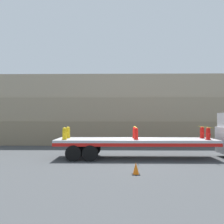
{
  "coord_description": "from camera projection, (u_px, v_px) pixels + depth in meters",
  "views": [
    {
      "loc": [
        -1.2,
        -15.94,
        2.66
      ],
      "look_at": [
        -1.49,
        0.0,
        2.95
      ],
      "focal_mm": 40.0,
      "sensor_mm": 36.0,
      "label": 1
    }
  ],
  "objects": [
    {
      "name": "flatbed_trailer",
      "position": [
        125.0,
        142.0,
        15.89
      ],
      "size": [
        10.04,
        2.55,
        1.24
      ],
      "color": "#B2B2B7",
      "rests_on": "ground_plane"
    },
    {
      "name": "rock_cliff",
      "position": [
        129.0,
        110.0,
        24.23
      ],
      "size": [
        60.0,
        3.3,
        6.61
      ],
      "color": "#84755B",
      "rests_on": "ground_plane"
    },
    {
      "name": "traffic_cone",
      "position": [
        136.0,
        169.0,
        11.39
      ],
      "size": [
        0.36,
        0.36,
        0.57
      ],
      "color": "black",
      "rests_on": "ground_plane"
    },
    {
      "name": "cargo_strap_middle",
      "position": [
        205.0,
        127.0,
        15.82
      ],
      "size": [
        0.05,
        2.65,
        0.01
      ],
      "color": "yellow",
      "rests_on": "fire_hydrant_red_near_2"
    },
    {
      "name": "fire_hydrant_red_far_2",
      "position": [
        202.0,
        133.0,
        16.35
      ],
      "size": [
        0.33,
        0.57,
        0.75
      ],
      "color": "red",
      "rests_on": "flatbed_trailer"
    },
    {
      "name": "fire_hydrant_red_near_1",
      "position": [
        136.0,
        134.0,
        15.35
      ],
      "size": [
        0.33,
        0.57,
        0.75
      ],
      "color": "red",
      "rests_on": "flatbed_trailer"
    },
    {
      "name": "cargo_strap_rear",
      "position": [
        135.0,
        127.0,
        15.9
      ],
      "size": [
        0.05,
        2.65,
        0.01
      ],
      "color": "yellow",
      "rests_on": "fire_hydrant_red_near_1"
    },
    {
      "name": "fire_hydrant_yellow_far_0",
      "position": [
        68.0,
        133.0,
        16.51
      ],
      "size": [
        0.33,
        0.57,
        0.75
      ],
      "color": "gold",
      "rests_on": "flatbed_trailer"
    },
    {
      "name": "ground_plane",
      "position": [
        135.0,
        158.0,
        15.86
      ],
      "size": [
        120.0,
        120.0,
        0.0
      ],
      "primitive_type": "plane",
      "color": "#3F4244"
    },
    {
      "name": "fire_hydrant_red_far_1",
      "position": [
        135.0,
        133.0,
        16.43
      ],
      "size": [
        0.33,
        0.57,
        0.75
      ],
      "color": "red",
      "rests_on": "flatbed_trailer"
    },
    {
      "name": "fire_hydrant_yellow_near_0",
      "position": [
        65.0,
        134.0,
        15.43
      ],
      "size": [
        0.33,
        0.57,
        0.75
      ],
      "color": "gold",
      "rests_on": "flatbed_trailer"
    },
    {
      "name": "fire_hydrant_red_near_2",
      "position": [
        208.0,
        134.0,
        15.27
      ],
      "size": [
        0.33,
        0.57,
        0.75
      ],
      "color": "red",
      "rests_on": "flatbed_trailer"
    }
  ]
}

